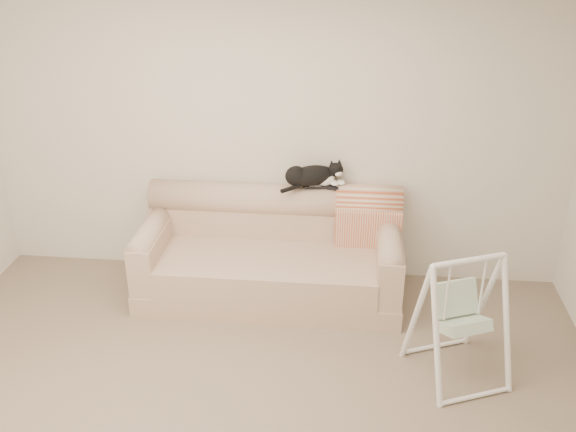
% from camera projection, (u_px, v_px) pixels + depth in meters
% --- Properties ---
extents(ground_plane, '(5.00, 5.00, 0.00)m').
position_uv_depth(ground_plane, '(240.00, 422.00, 4.18)').
color(ground_plane, '#796957').
rests_on(ground_plane, ground).
extents(room_shell, '(5.04, 4.04, 2.60)m').
position_uv_depth(room_shell, '(231.00, 211.00, 3.52)').
color(room_shell, beige).
rests_on(room_shell, ground).
extents(sofa, '(2.20, 0.93, 0.90)m').
position_uv_depth(sofa, '(271.00, 255.00, 5.48)').
color(sofa, tan).
rests_on(sofa, ground).
extents(remote_a, '(0.19, 0.07, 0.03)m').
position_uv_depth(remote_a, '(315.00, 187.00, 5.41)').
color(remote_a, black).
rests_on(remote_a, sofa).
extents(remote_b, '(0.18, 0.09, 0.02)m').
position_uv_depth(remote_b, '(329.00, 187.00, 5.40)').
color(remote_b, black).
rests_on(remote_b, sofa).
extents(tuxedo_cat, '(0.54, 0.39, 0.23)m').
position_uv_depth(tuxedo_cat, '(312.00, 176.00, 5.38)').
color(tuxedo_cat, black).
rests_on(tuxedo_cat, sofa).
extents(throw_blanket, '(0.56, 0.38, 0.58)m').
position_uv_depth(throw_blanket, '(369.00, 209.00, 5.45)').
color(throw_blanket, '#C0522C').
rests_on(throw_blanket, sofa).
extents(baby_swing, '(0.77, 0.79, 0.95)m').
position_uv_depth(baby_swing, '(460.00, 317.00, 4.44)').
color(baby_swing, white).
rests_on(baby_swing, ground).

